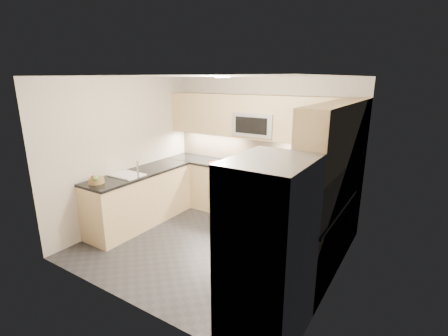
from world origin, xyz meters
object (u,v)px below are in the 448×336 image
microwave (256,124)px  utensil_bowl (328,175)px  cutting_board (220,163)px  gas_range (251,193)px  fruit_basket (96,181)px  refrigerator (268,251)px

microwave → utensil_bowl: (1.35, -0.18, -0.67)m
cutting_board → utensil_bowl: bearing=-0.2°
microwave → gas_range: bearing=-90.0°
microwave → cutting_board: bearing=-164.9°
microwave → fruit_basket: size_ratio=3.29×
gas_range → microwave: microwave is taller
utensil_bowl → fruit_basket: 3.54m
cutting_board → fruit_basket: size_ratio=1.65×
microwave → cutting_board: microwave is taller
utensil_bowl → fruit_basket: bearing=-145.6°
gas_range → fruit_basket: (-1.57, -2.05, 0.53)m
gas_range → cutting_board: cutting_board is taller
refrigerator → microwave: bearing=119.6°
gas_range → utensil_bowl: utensil_bowl is taller
refrigerator → utensil_bowl: 2.38m
microwave → fruit_basket: 2.78m
refrigerator → fruit_basket: size_ratio=7.79×
gas_range → utensil_bowl: 1.47m
microwave → utensil_bowl: size_ratio=2.41×
gas_range → fruit_basket: size_ratio=3.94×
cutting_board → fruit_basket: bearing=-114.9°
cutting_board → gas_range: bearing=4.2°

